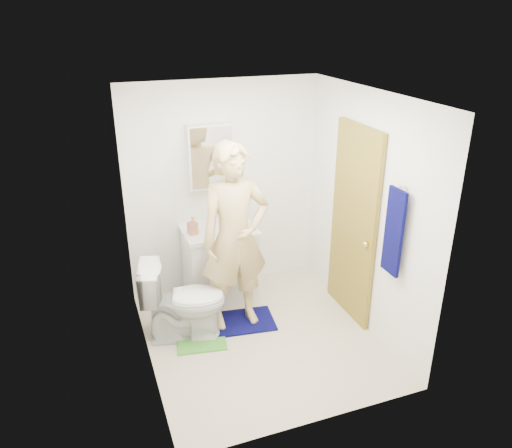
{
  "coord_description": "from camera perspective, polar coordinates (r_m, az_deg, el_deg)",
  "views": [
    {
      "loc": [
        -1.48,
        -3.9,
        3.05
      ],
      "look_at": [
        0.04,
        0.25,
        1.14
      ],
      "focal_mm": 35.0,
      "sensor_mm": 36.0,
      "label": 1
    }
  ],
  "objects": [
    {
      "name": "sink_basin",
      "position": [
        5.46,
        -4.28,
        -0.58
      ],
      "size": [
        0.4,
        0.4,
        0.03
      ],
      "primitive_type": "cylinder",
      "color": "white",
      "rests_on": "countertop"
    },
    {
      "name": "wall_left",
      "position": [
        4.33,
        -13.26,
        -2.61
      ],
      "size": [
        0.02,
        2.4,
        2.4
      ],
      "primitive_type": "cube",
      "color": "white",
      "rests_on": "ground"
    },
    {
      "name": "door",
      "position": [
        5.2,
        11.06,
        -0.05
      ],
      "size": [
        0.05,
        0.8,
        2.05
      ],
      "primitive_type": "cube",
      "color": "olive",
      "rests_on": "ground"
    },
    {
      "name": "medicine_cabinet",
      "position": [
        5.41,
        -5.19,
        7.71
      ],
      "size": [
        0.5,
        0.12,
        0.7
      ],
      "primitive_type": "cube",
      "color": "white",
      "rests_on": "wall_back"
    },
    {
      "name": "faucet",
      "position": [
        5.6,
        -4.81,
        0.78
      ],
      "size": [
        0.03,
        0.03,
        0.12
      ],
      "primitive_type": "cylinder",
      "color": "silver",
      "rests_on": "countertop"
    },
    {
      "name": "mirror_panel",
      "position": [
        5.35,
        -5.01,
        7.54
      ],
      "size": [
        0.46,
        0.01,
        0.66
      ],
      "primitive_type": "cube",
      "color": "white",
      "rests_on": "wall_back"
    },
    {
      "name": "countertop",
      "position": [
        5.47,
        -4.27,
        -0.73
      ],
      "size": [
        0.79,
        0.59,
        0.05
      ],
      "primitive_type": "cube",
      "color": "white",
      "rests_on": "vanity_cabinet"
    },
    {
      "name": "green_rug",
      "position": [
        5.15,
        -6.29,
        -13.02
      ],
      "size": [
        0.54,
        0.48,
        0.02
      ],
      "primitive_type": "cube",
      "rotation": [
        0.0,
        0.0,
        -0.16
      ],
      "color": "green",
      "rests_on": "floor"
    },
    {
      "name": "bath_mat",
      "position": [
        5.38,
        -1.43,
        -11.06
      ],
      "size": [
        0.69,
        0.53,
        0.02
      ],
      "primitive_type": "cube",
      "rotation": [
        0.0,
        0.0,
        -0.13
      ],
      "color": "#070746",
      "rests_on": "floor"
    },
    {
      "name": "towel",
      "position": [
        4.54,
        15.47,
        -0.9
      ],
      "size": [
        0.03,
        0.24,
        0.8
      ],
      "primitive_type": "cube",
      "color": "#070746",
      "rests_on": "wall_right"
    },
    {
      "name": "door_knob",
      "position": [
        4.96,
        12.46,
        -2.29
      ],
      "size": [
        0.07,
        0.07,
        0.07
      ],
      "primitive_type": "sphere",
      "color": "gold",
      "rests_on": "door"
    },
    {
      "name": "wall_front",
      "position": [
        3.59,
        7.54,
        -7.95
      ],
      "size": [
        2.2,
        0.02,
        2.4
      ],
      "primitive_type": "cube",
      "color": "white",
      "rests_on": "ground"
    },
    {
      "name": "toilet",
      "position": [
        5.01,
        -8.25,
        -8.65
      ],
      "size": [
        0.9,
        0.65,
        0.83
      ],
      "primitive_type": "imported",
      "rotation": [
        0.0,
        0.0,
        1.33
      ],
      "color": "white",
      "rests_on": "floor"
    },
    {
      "name": "toothbrush_cup",
      "position": [
        5.54,
        -2.85,
        0.48
      ],
      "size": [
        0.16,
        0.16,
        0.1
      ],
      "primitive_type": "imported",
      "rotation": [
        0.0,
        0.0,
        0.26
      ],
      "color": "#693A80",
      "rests_on": "countertop"
    },
    {
      "name": "soap_dispenser",
      "position": [
        5.31,
        -7.27,
        -0.16
      ],
      "size": [
        0.12,
        0.12,
        0.2
      ],
      "primitive_type": "imported",
      "rotation": [
        0.0,
        0.0,
        0.38
      ],
      "color": "#C2745A",
      "rests_on": "countertop"
    },
    {
      "name": "wall_back",
      "position": [
        5.63,
        -3.76,
        4.13
      ],
      "size": [
        2.2,
        0.02,
        2.4
      ],
      "primitive_type": "cube",
      "color": "white",
      "rests_on": "ground"
    },
    {
      "name": "floor",
      "position": [
        5.18,
        0.55,
        -12.91
      ],
      "size": [
        2.2,
        2.4,
        0.02
      ],
      "primitive_type": "cube",
      "color": "beige",
      "rests_on": "ground"
    },
    {
      "name": "towel_hook",
      "position": [
        4.42,
        16.48,
        4.15
      ],
      "size": [
        0.06,
        0.02,
        0.02
      ],
      "primitive_type": "cylinder",
      "rotation": [
        0.0,
        1.57,
        0.0
      ],
      "color": "silver",
      "rests_on": "wall_right"
    },
    {
      "name": "wall_right",
      "position": [
        5.04,
        12.51,
        1.21
      ],
      "size": [
        0.02,
        2.4,
        2.4
      ],
      "primitive_type": "cube",
      "color": "white",
      "rests_on": "ground"
    },
    {
      "name": "vanity_cabinet",
      "position": [
        5.66,
        -4.15,
        -4.66
      ],
      "size": [
        0.75,
        0.55,
        0.8
      ],
      "primitive_type": "cube",
      "color": "white",
      "rests_on": "floor"
    },
    {
      "name": "man",
      "position": [
        4.9,
        -2.42,
        -1.62
      ],
      "size": [
        0.72,
        0.49,
        1.92
      ],
      "primitive_type": "imported",
      "rotation": [
        0.0,
        0.0,
        0.04
      ],
      "color": "tan",
      "rests_on": "bath_mat"
    },
    {
      "name": "ceiling",
      "position": [
        4.22,
        0.68,
        14.61
      ],
      "size": [
        2.2,
        2.4,
        0.02
      ],
      "primitive_type": "cube",
      "color": "white",
      "rests_on": "ground"
    }
  ]
}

